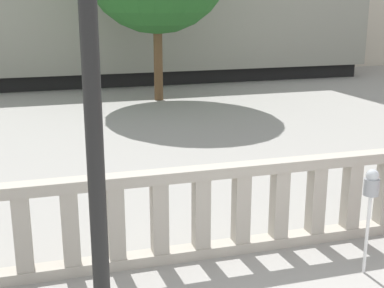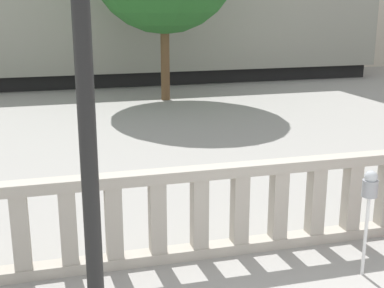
# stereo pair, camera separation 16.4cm
# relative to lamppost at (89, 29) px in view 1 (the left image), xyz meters

# --- Properties ---
(balustrade) EXTENTS (12.23, 0.24, 1.21)m
(balustrade) POSITION_rel_lamppost_xyz_m (2.26, 1.44, -2.39)
(balustrade) COLOR #ADA599
(balustrade) RESTS_ON ground
(lamppost) EXTENTS (0.35, 0.35, 5.71)m
(lamppost) POSITION_rel_lamppost_xyz_m (0.00, 0.00, 0.00)
(lamppost) COLOR black
(lamppost) RESTS_ON ground
(parking_meter) EXTENTS (0.18, 0.18, 1.33)m
(parking_meter) POSITION_rel_lamppost_xyz_m (3.23, 0.46, -1.93)
(parking_meter) COLOR silver
(parking_meter) RESTS_ON ground
(train_near) EXTENTS (25.83, 2.86, 4.14)m
(train_near) POSITION_rel_lamppost_xyz_m (0.05, 16.26, -1.14)
(train_near) COLOR black
(train_near) RESTS_ON ground
(train_far) EXTENTS (22.35, 3.01, 4.21)m
(train_far) POSITION_rel_lamppost_xyz_m (3.18, 25.66, -1.10)
(train_far) COLOR black
(train_far) RESTS_ON ground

